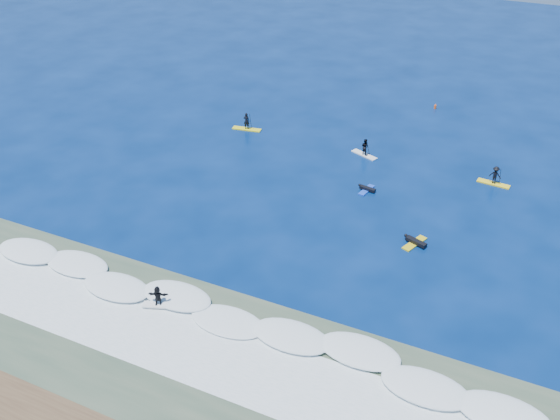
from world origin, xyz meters
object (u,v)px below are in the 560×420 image
at_px(sup_paddler_left, 247,124).
at_px(marker_buoy, 435,106).
at_px(prone_paddler_far, 367,189).
at_px(wave_surfer, 158,297).
at_px(sup_paddler_right, 495,176).
at_px(sup_paddler_center, 365,148).
at_px(prone_paddler_near, 415,242).

relative_size(sup_paddler_left, marker_buoy, 4.80).
distance_m(prone_paddler_far, wave_surfer, 20.53).
height_order(sup_paddler_right, marker_buoy, sup_paddler_right).
distance_m(sup_paddler_center, sup_paddler_right, 11.43).
bearing_deg(prone_paddler_near, sup_paddler_left, 78.69).
xyz_separation_m(sup_paddler_left, sup_paddler_center, (12.21, -0.38, 0.06)).
distance_m(wave_surfer, marker_buoy, 39.56).
xyz_separation_m(sup_paddler_right, marker_buoy, (-8.19, 13.91, -0.46)).
bearing_deg(prone_paddler_far, wave_surfer, 169.95).
bearing_deg(prone_paddler_near, marker_buoy, 30.19).
height_order(prone_paddler_far, marker_buoy, marker_buoy).
xyz_separation_m(sup_paddler_center, sup_paddler_right, (11.42, -0.45, 0.04)).
distance_m(sup_paddler_right, prone_paddler_far, 10.75).
height_order(sup_paddler_right, wave_surfer, sup_paddler_right).
bearing_deg(sup_paddler_right, sup_paddler_left, -176.41).
xyz_separation_m(prone_paddler_far, wave_surfer, (-6.98, -19.29, 0.69)).
xyz_separation_m(prone_paddler_near, prone_paddler_far, (-5.54, 5.77, -0.02)).
relative_size(prone_paddler_near, prone_paddler_far, 1.18).
bearing_deg(prone_paddler_far, sup_paddler_center, 30.23).
distance_m(sup_paddler_right, prone_paddler_near, 11.90).
bearing_deg(prone_paddler_near, sup_paddler_right, 2.09).
bearing_deg(wave_surfer, sup_paddler_center, 58.93).
bearing_deg(prone_paddler_far, marker_buoy, 6.90).
height_order(sup_paddler_center, sup_paddler_right, sup_paddler_right).
height_order(sup_paddler_center, prone_paddler_near, sup_paddler_center).
height_order(prone_paddler_near, marker_buoy, marker_buoy).
xyz_separation_m(prone_paddler_far, marker_buoy, (1.00, 19.45, 0.13)).
relative_size(sup_paddler_left, prone_paddler_near, 1.23).
height_order(sup_paddler_right, prone_paddler_far, sup_paddler_right).
relative_size(sup_paddler_center, prone_paddler_near, 1.13).
distance_m(sup_paddler_left, prone_paddler_near, 23.39).
bearing_deg(wave_surfer, marker_buoy, 57.93).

